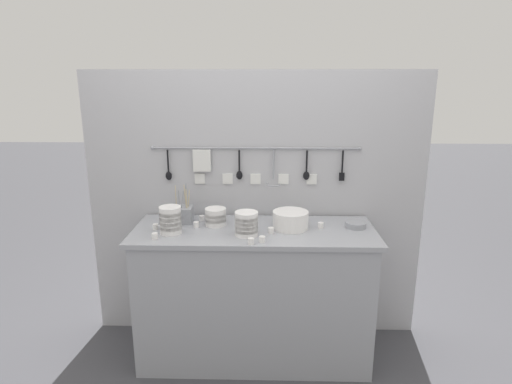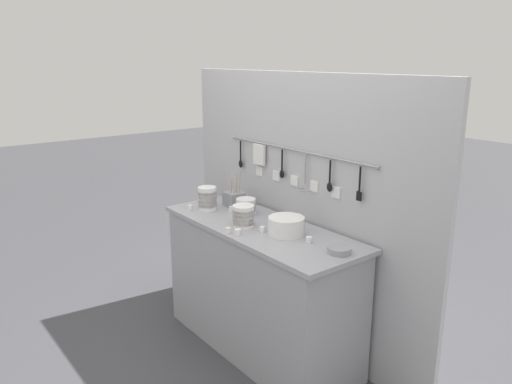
% 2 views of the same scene
% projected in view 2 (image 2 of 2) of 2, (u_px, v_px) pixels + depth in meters
% --- Properties ---
extents(ground_plane, '(20.00, 20.00, 0.00)m').
position_uv_depth(ground_plane, '(260.00, 346.00, 3.53)').
color(ground_plane, '#424247').
extents(counter, '(1.54, 0.58, 0.90)m').
position_uv_depth(counter, '(260.00, 288.00, 3.42)').
color(counter, '#9EA0A8').
rests_on(counter, ground).
extents(back_wall, '(2.34, 0.11, 1.89)m').
position_uv_depth(back_wall, '(296.00, 210.00, 3.48)').
color(back_wall, '#B2B2B7').
rests_on(back_wall, ground).
extents(bowl_stack_nested_right, '(0.14, 0.14, 0.15)m').
position_uv_depth(bowl_stack_nested_right, '(243.00, 216.00, 3.25)').
color(bowl_stack_nested_right, white).
rests_on(bowl_stack_nested_right, counter).
extents(bowl_stack_short_front, '(0.14, 0.14, 0.11)m').
position_uv_depth(bowl_stack_short_front, '(246.00, 207.00, 3.52)').
color(bowl_stack_short_front, white).
rests_on(bowl_stack_short_front, counter).
extents(bowl_stack_tall_left, '(0.13, 0.13, 0.17)m').
position_uv_depth(bowl_stack_tall_left, '(207.00, 198.00, 3.62)').
color(bowl_stack_tall_left, white).
rests_on(bowl_stack_tall_left, counter).
extents(plate_stack, '(0.23, 0.23, 0.11)m').
position_uv_depth(plate_stack, '(286.00, 226.00, 3.12)').
color(plate_stack, white).
rests_on(plate_stack, counter).
extents(steel_mixing_bowl, '(0.14, 0.14, 0.04)m').
position_uv_depth(steel_mixing_bowl, '(339.00, 250.00, 2.83)').
color(steel_mixing_bowl, '#93969E').
rests_on(steel_mixing_bowl, counter).
extents(cutlery_caddy, '(0.13, 0.13, 0.27)m').
position_uv_depth(cutlery_caddy, '(234.00, 199.00, 3.73)').
color(cutlery_caddy, '#93969E').
rests_on(cutlery_caddy, counter).
extents(cup_front_right, '(0.04, 0.04, 0.04)m').
position_uv_depth(cup_front_right, '(207.00, 202.00, 3.76)').
color(cup_front_right, white).
rests_on(cup_front_right, counter).
extents(cup_centre, '(0.04, 0.04, 0.04)m').
position_uv_depth(cup_centre, '(238.00, 232.00, 3.12)').
color(cup_centre, white).
rests_on(cup_centre, counter).
extents(cup_front_left, '(0.04, 0.04, 0.04)m').
position_uv_depth(cup_front_left, '(190.00, 207.00, 3.63)').
color(cup_front_left, white).
rests_on(cup_front_left, counter).
extents(cup_by_caddy, '(0.04, 0.04, 0.04)m').
position_uv_depth(cup_by_caddy, '(309.00, 240.00, 2.99)').
color(cup_by_caddy, white).
rests_on(cup_by_caddy, counter).
extents(cup_edge_near, '(0.04, 0.04, 0.04)m').
position_uv_depth(cup_edge_near, '(228.00, 230.00, 3.15)').
color(cup_edge_near, white).
rests_on(cup_edge_near, counter).
extents(cup_beside_plates, '(0.04, 0.04, 0.04)m').
position_uv_depth(cup_beside_plates, '(262.00, 229.00, 3.17)').
color(cup_beside_plates, white).
rests_on(cup_beside_plates, counter).
extents(cup_mid_row, '(0.04, 0.04, 0.04)m').
position_uv_depth(cup_mid_row, '(247.00, 206.00, 3.66)').
color(cup_mid_row, white).
rests_on(cup_mid_row, counter).
extents(cup_back_left, '(0.04, 0.04, 0.04)m').
position_uv_depth(cup_back_left, '(231.00, 209.00, 3.60)').
color(cup_back_left, white).
rests_on(cup_back_left, counter).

